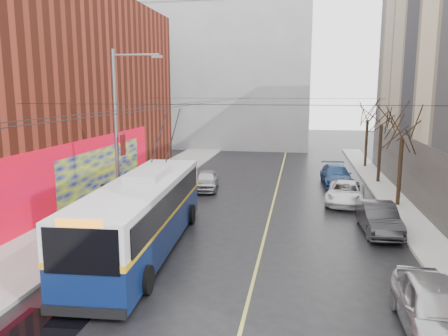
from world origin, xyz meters
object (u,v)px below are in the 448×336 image
object	(u,v)px
trolleybus	(143,214)
following_car	(206,180)
parked_car_a	(435,308)
parked_car_d	(336,175)
tree_near	(403,125)
pedestrian_b	(105,198)
streetlight_pole	(119,132)
tree_far	(368,111)
parked_car_c	(346,193)
pedestrian_a	(116,200)
parked_car_b	(379,218)
tree_mid	(382,114)
pedestrian_c	(129,190)

from	to	relation	value
trolleybus	following_car	xyz separation A→B (m)	(0.16, 12.25, -0.98)
parked_car_a	parked_car_d	bearing A→B (deg)	93.89
tree_near	pedestrian_b	size ratio (longest dim) A/B	3.78
streetlight_pole	tree_far	bearing A→B (deg)	52.88
parked_car_a	following_car	bearing A→B (deg)	121.71
trolleybus	parked_car_a	distance (m)	11.76
streetlight_pole	tree_near	xyz separation A→B (m)	(15.14, 6.00, 0.13)
parked_car_c	parked_car_d	size ratio (longest dim) A/B	0.96
pedestrian_a	parked_car_b	bearing A→B (deg)	-84.11
tree_mid	parked_car_c	world-z (taller)	tree_mid
parked_car_b	pedestrian_c	world-z (taller)	pedestrian_c
tree_near	pedestrian_a	bearing A→B (deg)	-162.79
tree_mid	parked_car_a	xyz separation A→B (m)	(-2.00, -21.67, -4.46)
tree_near	tree_far	bearing A→B (deg)	90.00
trolleybus	parked_car_d	world-z (taller)	trolleybus
streetlight_pole	trolleybus	size ratio (longest dim) A/B	0.71
tree_near	parked_car_a	xyz separation A→B (m)	(-2.00, -14.67, -4.18)
following_car	tree_mid	bearing A→B (deg)	12.52
trolleybus	following_car	world-z (taller)	trolleybus
parked_car_a	parked_car_c	world-z (taller)	parked_car_a
parked_car_a	parked_car_b	size ratio (longest dim) A/B	1.04
tree_far	parked_car_d	world-z (taller)	tree_far
trolleybus	pedestrian_b	world-z (taller)	trolleybus
tree_near	parked_car_b	size ratio (longest dim) A/B	1.43
pedestrian_a	pedestrian_c	bearing A→B (deg)	8.84
trolleybus	following_car	bearing A→B (deg)	85.73
following_car	tree_near	bearing A→B (deg)	-18.75
parked_car_d	tree_mid	bearing A→B (deg)	17.11
parked_car_c	pedestrian_a	distance (m)	13.97
trolleybus	tree_mid	bearing A→B (deg)	49.35
parked_car_b	pedestrian_b	distance (m)	14.66
tree_near	parked_car_c	world-z (taller)	tree_near
parked_car_c	tree_near	bearing A→B (deg)	2.10
tree_far	pedestrian_a	bearing A→B (deg)	-130.12
tree_mid	pedestrian_c	world-z (taller)	tree_mid
tree_near	parked_car_c	distance (m)	5.28
pedestrian_c	trolleybus	bearing A→B (deg)	-175.69
parked_car_d	following_car	size ratio (longest dim) A/B	1.27
pedestrian_c	parked_car_b	bearing A→B (deg)	-122.29
parked_car_d	pedestrian_a	bearing A→B (deg)	-142.94
tree_mid	parked_car_c	bearing A→B (deg)	-114.63
tree_mid	pedestrian_c	bearing A→B (deg)	-148.25
trolleybus	parked_car_c	xyz separation A→B (m)	(9.56, 10.02, -0.99)
pedestrian_b	tree_far	bearing A→B (deg)	-17.04
trolleybus	parked_car_b	size ratio (longest dim) A/B	2.85
streetlight_pole	parked_car_b	xyz separation A→B (m)	(13.14, 0.67, -4.11)
tree_far	pedestrian_a	size ratio (longest dim) A/B	4.06
streetlight_pole	tree_near	world-z (taller)	streetlight_pole
tree_far	parked_car_c	size ratio (longest dim) A/B	1.36
pedestrian_c	tree_far	bearing A→B (deg)	-65.92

